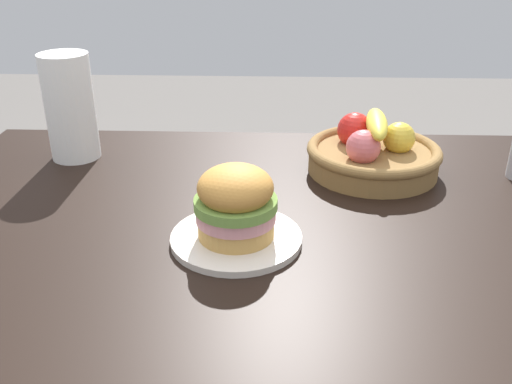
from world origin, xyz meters
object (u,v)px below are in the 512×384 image
Objects in this scene: plate at (236,238)px; paper_towel_roll at (70,107)px; fruit_basket at (373,153)px; sandwich at (236,203)px.

paper_towel_roll reaches higher than plate.
paper_towel_roll is (-0.68, 0.06, 0.08)m from fruit_basket.
fruit_basket is (0.28, 0.31, -0.03)m from sandwich.
sandwich reaches higher than fruit_basket.
fruit_basket is (0.28, 0.31, 0.04)m from plate.
fruit_basket reaches higher than plate.
sandwich is at bearing -42.93° from paper_towel_roll.
plate is at bearing -131.61° from fruit_basket.
sandwich reaches higher than plate.
paper_towel_roll is at bearing 174.93° from fruit_basket.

